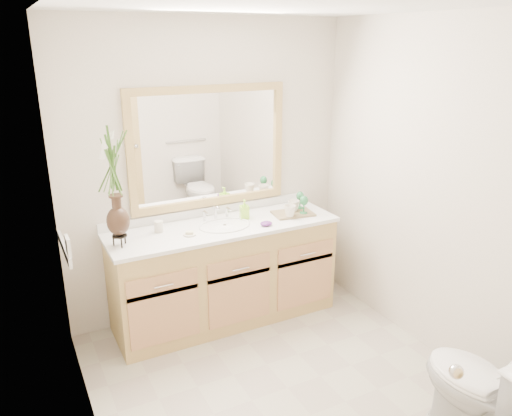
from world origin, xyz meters
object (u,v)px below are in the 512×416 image
flower_vase (114,173)px  tumbler (159,226)px  tray (293,213)px  toilet (482,392)px  soap_bottle (244,210)px

flower_vase → tumbler: size_ratio=9.04×
flower_vase → tray: bearing=0.3°
toilet → flower_vase: bearing=-51.2°
flower_vase → tray: flower_vase is taller
tumbler → tray: (1.11, -0.13, -0.03)m
flower_vase → soap_bottle: size_ratio=5.46×
soap_bottle → tray: bearing=0.8°
toilet → tray: tray is taller
tumbler → tray: size_ratio=0.26×
toilet → flower_vase: 2.62m
tumbler → soap_bottle: 0.71m
toilet → soap_bottle: size_ratio=5.25×
toilet → flower_vase: size_ratio=0.96×
toilet → tray: bearing=-87.5°
flower_vase → tray: (1.44, 0.01, -0.52)m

